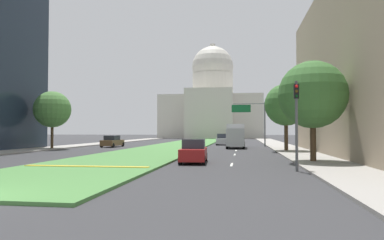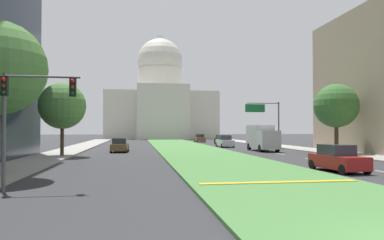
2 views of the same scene
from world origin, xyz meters
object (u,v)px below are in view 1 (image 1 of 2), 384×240
street_tree_right_near (313,95)px  overhead_guide_sign (253,115)px  sedan_midblock (112,142)px  capitol_building (213,106)px  street_tree_right_mid (286,105)px  sedan_very_far (227,138)px  traffic_light_near_right (296,114)px  sedan_distant (222,140)px  box_truck_delivery (236,136)px  sedan_far_horizon (237,139)px  sedan_lead_stopped (194,152)px  street_tree_left_mid (52,109)px

street_tree_right_near → overhead_guide_sign: bearing=97.7°
street_tree_right_near → sedan_midblock: 31.81m
capitol_building → street_tree_right_near: (14.51, -86.17, -5.45)m
overhead_guide_sign → street_tree_right_mid: (3.27, -12.25, 0.58)m
capitol_building → sedan_very_far: (6.16, -33.56, -9.60)m
street_tree_right_near → street_tree_right_mid: 13.56m
street_tree_right_near → street_tree_right_mid: size_ratio=0.98×
traffic_light_near_right → sedan_distant: 37.04m
capitol_building → street_tree_right_mid: capitol_building is taller
sedan_very_far → box_truck_delivery: 31.80m
traffic_light_near_right → sedan_midblock: 34.30m
sedan_midblock → sedan_very_far: sedan_midblock is taller
overhead_guide_sign → street_tree_right_near: street_tree_right_near is taller
street_tree_right_mid → traffic_light_near_right: bearing=-95.2°
sedan_far_horizon → sedan_very_far: sedan_far_horizon is taller
street_tree_right_near → capitol_building: bearing=99.6°
capitol_building → sedan_midblock: (-8.80, -64.91, -9.60)m
capitol_building → sedan_distant: bearing=-83.5°
street_tree_right_near → sedan_midblock: street_tree_right_near is taller
overhead_guide_sign → sedan_far_horizon: bearing=98.5°
sedan_midblock → sedan_far_horizon: bearing=50.9°
street_tree_right_near → sedan_distant: street_tree_right_near is taller
overhead_guide_sign → street_tree_right_mid: street_tree_right_mid is taller
sedan_lead_stopped → street_tree_left_mid: bearing=142.5°
capitol_building → traffic_light_near_right: 92.77m
sedan_very_far → capitol_building: bearing=100.4°
street_tree_right_mid → sedan_very_far: size_ratio=1.75×
overhead_guide_sign → sedan_distant: overhead_guide_sign is taller
traffic_light_near_right → box_truck_delivery: bearing=98.5°
capitol_building → street_tree_left_mid: bearing=-101.1°
capitol_building → sedan_midblock: bearing=-97.7°
street_tree_left_mid → box_truck_delivery: street_tree_left_mid is taller
capitol_building → street_tree_left_mid: 73.33m
street_tree_left_mid → street_tree_right_mid: size_ratio=0.96×
street_tree_left_mid → sedan_very_far: bearing=62.2°
sedan_midblock → street_tree_left_mid: bearing=-127.3°
capitol_building → box_truck_delivery: bearing=-82.5°
street_tree_right_mid → sedan_far_horizon: 29.86m
street_tree_right_mid → street_tree_right_near: bearing=-89.0°
sedan_far_horizon → sedan_very_far: 10.36m
sedan_distant → sedan_far_horizon: sedan_distant is taller
street_tree_left_mid → box_truck_delivery: bearing=16.1°
sedan_distant → box_truck_delivery: bearing=-77.0°
traffic_light_near_right → sedan_far_horizon: size_ratio=1.10×
sedan_lead_stopped → box_truck_delivery: (2.64, 21.84, 0.87)m
sedan_midblock → sedan_very_far: 34.73m
street_tree_right_near → sedan_far_horizon: (-6.00, 42.52, -4.14)m
street_tree_left_mid → sedan_distant: 26.51m
overhead_guide_sign → box_truck_delivery: 6.21m
sedan_lead_stopped → sedan_distant: 31.89m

